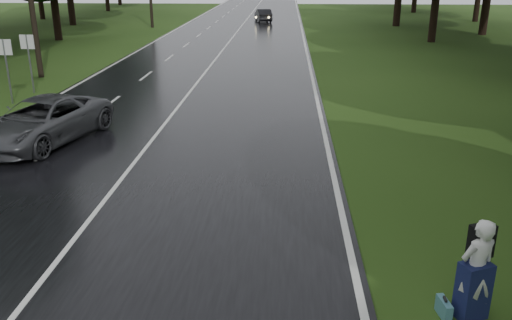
{
  "coord_description": "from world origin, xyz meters",
  "views": [
    {
      "loc": [
        4.43,
        -7.83,
        5.49
      ],
      "look_at": [
        3.74,
        4.28,
        1.1
      ],
      "focal_mm": 37.56,
      "sensor_mm": 36.0,
      "label": 1
    }
  ],
  "objects": [
    {
      "name": "ground",
      "position": [
        0.0,
        0.0,
        0.0
      ],
      "size": [
        160.0,
        160.0,
        0.0
      ],
      "primitive_type": "plane",
      "color": "#2B4815",
      "rests_on": "ground"
    },
    {
      "name": "road",
      "position": [
        0.0,
        20.0,
        0.02
      ],
      "size": [
        12.0,
        140.0,
        0.04
      ],
      "primitive_type": "cube",
      "color": "black",
      "rests_on": "ground"
    },
    {
      "name": "lane_center",
      "position": [
        0.0,
        20.0,
        0.04
      ],
      "size": [
        0.12,
        140.0,
        0.01
      ],
      "primitive_type": "cube",
      "color": "silver",
      "rests_on": "road"
    },
    {
      "name": "grey_car",
      "position": [
        -3.48,
        8.58,
        0.76
      ],
      "size": [
        3.64,
        5.63,
        1.44
      ],
      "primitive_type": "imported",
      "rotation": [
        0.0,
        0.0,
        6.02
      ],
      "color": "#444548",
      "rests_on": "road"
    },
    {
      "name": "far_car",
      "position": [
        1.91,
        50.16,
        0.69
      ],
      "size": [
        2.1,
        4.14,
        1.3
      ],
      "primitive_type": "imported",
      "rotation": [
        0.0,
        0.0,
        3.33
      ],
      "color": "black",
      "rests_on": "road"
    },
    {
      "name": "hitchhiker",
      "position": [
        7.56,
        -0.12,
        0.83
      ],
      "size": [
        0.77,
        0.74,
        1.79
      ],
      "color": "silver",
      "rests_on": "ground"
    },
    {
      "name": "suitcase",
      "position": [
        7.12,
        -0.16,
        0.15
      ],
      "size": [
        0.18,
        0.45,
        0.31
      ],
      "primitive_type": "cube",
      "rotation": [
        0.0,
        0.0,
        0.14
      ],
      "color": "teal",
      "rests_on": "ground"
    },
    {
      "name": "utility_pole_mid",
      "position": [
        -8.5,
        19.58,
        0.0
      ],
      "size": [
        1.8,
        0.28,
        10.86
      ],
      "primitive_type": null,
      "color": "black",
      "rests_on": "ground"
    },
    {
      "name": "utility_pole_far",
      "position": [
        -8.5,
        44.24,
        0.0
      ],
      "size": [
        1.8,
        0.28,
        10.22
      ],
      "primitive_type": null,
      "color": "black",
      "rests_on": "ground"
    },
    {
      "name": "road_sign_a",
      "position": [
        -7.2,
        13.83,
        0.0
      ],
      "size": [
        0.65,
        0.1,
        2.7
      ],
      "primitive_type": null,
      "color": "white",
      "rests_on": "ground"
    },
    {
      "name": "road_sign_b",
      "position": [
        -7.2,
        15.89,
        0.0
      ],
      "size": [
        0.63,
        0.1,
        2.64
      ],
      "primitive_type": null,
      "color": "white",
      "rests_on": "ground"
    },
    {
      "name": "tree_left_e",
      "position": [
        -13.7,
        34.52,
        0.0
      ],
      "size": [
        7.79,
        7.79,
        12.18
      ],
      "primitive_type": null,
      "color": "black",
      "rests_on": "ground"
    },
    {
      "name": "tree_left_f",
      "position": [
        -16.96,
        45.99,
        0.0
      ],
      "size": [
        10.39,
        10.39,
        16.23
      ],
      "primitive_type": null,
      "color": "black",
      "rests_on": "ground"
    },
    {
      "name": "tree_right_e",
      "position": [
        15.65,
        35.05,
        0.0
      ],
      "size": [
        9.05,
        9.05,
        14.14
      ],
      "primitive_type": null,
      "color": "black",
      "rests_on": "ground"
    },
    {
      "name": "tree_right_f",
      "position": [
        15.16,
        46.92,
        0.0
      ],
      "size": [
        10.79,
        10.79,
        16.86
      ],
      "primitive_type": null,
      "color": "black",
      "rests_on": "ground"
    }
  ]
}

